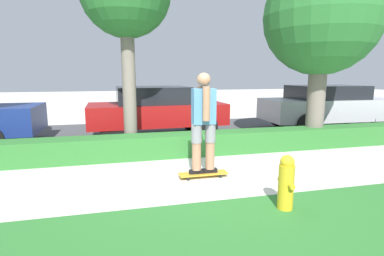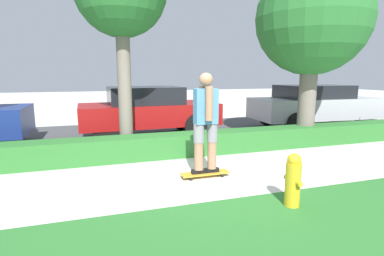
# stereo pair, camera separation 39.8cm
# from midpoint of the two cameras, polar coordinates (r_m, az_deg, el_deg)

# --- Properties ---
(ground_plane) EXTENTS (60.00, 60.00, 0.00)m
(ground_plane) POSITION_cam_midpoint_polar(r_m,az_deg,el_deg) (5.38, -0.65, -9.58)
(ground_plane) COLOR beige
(street_asphalt) EXTENTS (18.56, 5.00, 0.01)m
(street_asphalt) POSITION_cam_midpoint_polar(r_m,az_deg,el_deg) (9.34, -8.23, -1.15)
(street_asphalt) COLOR #474749
(street_asphalt) RESTS_ON ground_plane
(hedge_row) EXTENTS (18.56, 0.60, 0.50)m
(hedge_row) POSITION_cam_midpoint_polar(r_m,az_deg,el_deg) (6.79, -4.62, -3.21)
(hedge_row) COLOR #2D702D
(hedge_row) RESTS_ON ground_plane
(skateboard) EXTENTS (0.87, 0.24, 0.08)m
(skateboard) POSITION_cam_midpoint_polar(r_m,az_deg,el_deg) (5.42, 0.41, -8.67)
(skateboard) COLOR gold
(skateboard) RESTS_ON ground_plane
(skater_person) EXTENTS (0.51, 0.46, 1.77)m
(skater_person) POSITION_cam_midpoint_polar(r_m,az_deg,el_deg) (5.19, 0.42, 1.40)
(skater_person) COLOR black
(skater_person) RESTS_ON skateboard
(tree_far) EXTENTS (2.80, 2.80, 4.60)m
(tree_far) POSITION_cam_midpoint_polar(r_m,az_deg,el_deg) (8.39, 20.64, 18.70)
(tree_far) COLOR #70665B
(tree_far) RESTS_ON ground_plane
(parked_car_middle) EXTENTS (3.98, 1.89, 1.47)m
(parked_car_middle) POSITION_cam_midpoint_polar(r_m,az_deg,el_deg) (8.86, -9.59, 3.37)
(parked_car_middle) COLOR maroon
(parked_car_middle) RESTS_ON ground_plane
(parked_car_rear) EXTENTS (4.50, 1.85, 1.46)m
(parked_car_rear) POSITION_cam_midpoint_polar(r_m,az_deg,el_deg) (11.18, 21.43, 4.12)
(parked_car_rear) COLOR #B7B7BC
(parked_car_rear) RESTS_ON ground_plane
(fire_hydrant) EXTENTS (0.21, 0.33, 0.76)m
(fire_hydrant) POSITION_cam_midpoint_polar(r_m,az_deg,el_deg) (4.34, 16.20, -9.53)
(fire_hydrant) COLOR gold
(fire_hydrant) RESTS_ON ground_plane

